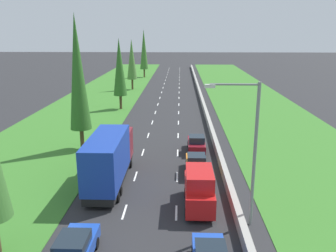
{
  "coord_description": "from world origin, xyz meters",
  "views": [
    {
      "loc": [
        1.92,
        -0.06,
        11.74
      ],
      "look_at": [
        0.46,
        42.18,
        0.29
      ],
      "focal_mm": 37.34,
      "sensor_mm": 36.0,
      "label": 1
    }
  ],
  "objects_px": {
    "maroon_hatchback_right_lane": "(196,144)",
    "red_van_right_lane": "(199,189)",
    "blue_sedan_left_lane": "(74,251)",
    "poplar_tree_fifth": "(144,49)",
    "orange_hatchback_right_lane": "(196,164)",
    "poplar_tree_second": "(78,73)",
    "poplar_tree_third": "(120,67)",
    "blue_box_truck_left_lane": "(110,158)",
    "street_light_mast": "(250,145)",
    "poplar_tree_fourth": "(132,59)"
  },
  "relations": [
    {
      "from": "maroon_hatchback_right_lane",
      "to": "poplar_tree_fifth",
      "type": "height_order",
      "value": "poplar_tree_fifth"
    },
    {
      "from": "orange_hatchback_right_lane",
      "to": "poplar_tree_third",
      "type": "height_order",
      "value": "poplar_tree_third"
    },
    {
      "from": "blue_sedan_left_lane",
      "to": "poplar_tree_third",
      "type": "bearing_deg",
      "value": 95.78
    },
    {
      "from": "orange_hatchback_right_lane",
      "to": "poplar_tree_second",
      "type": "distance_m",
      "value": 14.67
    },
    {
      "from": "poplar_tree_fifth",
      "to": "maroon_hatchback_right_lane",
      "type": "bearing_deg",
      "value": -79.26
    },
    {
      "from": "poplar_tree_second",
      "to": "poplar_tree_third",
      "type": "xyz_separation_m",
      "value": [
        0.78,
        19.34,
        -1.34
      ]
    },
    {
      "from": "maroon_hatchback_right_lane",
      "to": "blue_box_truck_left_lane",
      "type": "bearing_deg",
      "value": -132.02
    },
    {
      "from": "poplar_tree_third",
      "to": "poplar_tree_fifth",
      "type": "distance_m",
      "value": 39.42
    },
    {
      "from": "blue_box_truck_left_lane",
      "to": "street_light_mast",
      "type": "xyz_separation_m",
      "value": [
        9.62,
        -5.75,
        3.05
      ]
    },
    {
      "from": "maroon_hatchback_right_lane",
      "to": "poplar_tree_fourth",
      "type": "height_order",
      "value": "poplar_tree_fourth"
    },
    {
      "from": "red_van_right_lane",
      "to": "poplar_tree_second",
      "type": "height_order",
      "value": "poplar_tree_second"
    },
    {
      "from": "poplar_tree_fourth",
      "to": "red_van_right_lane",
      "type": "bearing_deg",
      "value": -77.36
    },
    {
      "from": "blue_sedan_left_lane",
      "to": "poplar_tree_fourth",
      "type": "distance_m",
      "value": 57.21
    },
    {
      "from": "poplar_tree_second",
      "to": "blue_box_truck_left_lane",
      "type": "bearing_deg",
      "value": -61.53
    },
    {
      "from": "poplar_tree_fifth",
      "to": "poplar_tree_third",
      "type": "bearing_deg",
      "value": -89.6
    },
    {
      "from": "maroon_hatchback_right_lane",
      "to": "poplar_tree_third",
      "type": "bearing_deg",
      "value": 118.99
    },
    {
      "from": "maroon_hatchback_right_lane",
      "to": "red_van_right_lane",
      "type": "bearing_deg",
      "value": -91.71
    },
    {
      "from": "poplar_tree_third",
      "to": "poplar_tree_fifth",
      "type": "relative_size",
      "value": 0.88
    },
    {
      "from": "blue_box_truck_left_lane",
      "to": "orange_hatchback_right_lane",
      "type": "bearing_deg",
      "value": 19.42
    },
    {
      "from": "poplar_tree_third",
      "to": "street_light_mast",
      "type": "relative_size",
      "value": 1.21
    },
    {
      "from": "blue_box_truck_left_lane",
      "to": "poplar_tree_fifth",
      "type": "relative_size",
      "value": 0.76
    },
    {
      "from": "poplar_tree_second",
      "to": "orange_hatchback_right_lane",
      "type": "bearing_deg",
      "value": -27.4
    },
    {
      "from": "poplar_tree_fourth",
      "to": "street_light_mast",
      "type": "relative_size",
      "value": 1.15
    },
    {
      "from": "blue_sedan_left_lane",
      "to": "poplar_tree_second",
      "type": "distance_m",
      "value": 20.22
    },
    {
      "from": "blue_sedan_left_lane",
      "to": "blue_box_truck_left_lane",
      "type": "bearing_deg",
      "value": 90.33
    },
    {
      "from": "maroon_hatchback_right_lane",
      "to": "poplar_tree_second",
      "type": "bearing_deg",
      "value": 178.02
    },
    {
      "from": "red_van_right_lane",
      "to": "blue_box_truck_left_lane",
      "type": "height_order",
      "value": "blue_box_truck_left_lane"
    },
    {
      "from": "red_van_right_lane",
      "to": "blue_box_truck_left_lane",
      "type": "relative_size",
      "value": 0.52
    },
    {
      "from": "red_van_right_lane",
      "to": "poplar_tree_third",
      "type": "relative_size",
      "value": 0.45
    },
    {
      "from": "orange_hatchback_right_lane",
      "to": "blue_box_truck_left_lane",
      "type": "height_order",
      "value": "blue_box_truck_left_lane"
    },
    {
      "from": "red_van_right_lane",
      "to": "poplar_tree_fifth",
      "type": "height_order",
      "value": "poplar_tree_fifth"
    },
    {
      "from": "poplar_tree_fifth",
      "to": "street_light_mast",
      "type": "xyz_separation_m",
      "value": [
        13.66,
        -72.89,
        -2.02
      ]
    },
    {
      "from": "poplar_tree_fourth",
      "to": "orange_hatchback_right_lane",
      "type": "bearing_deg",
      "value": -75.59
    },
    {
      "from": "blue_sedan_left_lane",
      "to": "blue_box_truck_left_lane",
      "type": "distance_m",
      "value": 10.12
    },
    {
      "from": "blue_sedan_left_lane",
      "to": "poplar_tree_third",
      "type": "relative_size",
      "value": 0.41
    },
    {
      "from": "blue_box_truck_left_lane",
      "to": "poplar_tree_fourth",
      "type": "relative_size",
      "value": 0.91
    },
    {
      "from": "red_van_right_lane",
      "to": "maroon_hatchback_right_lane",
      "type": "bearing_deg",
      "value": 88.29
    },
    {
      "from": "street_light_mast",
      "to": "poplar_tree_third",
      "type": "bearing_deg",
      "value": 111.8
    },
    {
      "from": "poplar_tree_fourth",
      "to": "poplar_tree_fifth",
      "type": "bearing_deg",
      "value": 88.77
    },
    {
      "from": "poplar_tree_fourth",
      "to": "poplar_tree_third",
      "type": "bearing_deg",
      "value": -87.85
    },
    {
      "from": "blue_box_truck_left_lane",
      "to": "poplar_tree_second",
      "type": "relative_size",
      "value": 0.69
    },
    {
      "from": "red_van_right_lane",
      "to": "maroon_hatchback_right_lane",
      "type": "height_order",
      "value": "red_van_right_lane"
    },
    {
      "from": "red_van_right_lane",
      "to": "blue_sedan_left_lane",
      "type": "distance_m",
      "value": 9.3
    },
    {
      "from": "poplar_tree_third",
      "to": "poplar_tree_fourth",
      "type": "xyz_separation_m",
      "value": [
        -0.71,
        19.03,
        -0.25
      ]
    },
    {
      "from": "blue_sedan_left_lane",
      "to": "poplar_tree_fifth",
      "type": "distance_m",
      "value": 77.53
    },
    {
      "from": "orange_hatchback_right_lane",
      "to": "blue_sedan_left_lane",
      "type": "relative_size",
      "value": 0.87
    },
    {
      "from": "poplar_tree_second",
      "to": "poplar_tree_fourth",
      "type": "distance_m",
      "value": 38.41
    },
    {
      "from": "blue_box_truck_left_lane",
      "to": "street_light_mast",
      "type": "bearing_deg",
      "value": -30.87
    },
    {
      "from": "poplar_tree_fourth",
      "to": "maroon_hatchback_right_lane",
      "type": "bearing_deg",
      "value": -73.27
    },
    {
      "from": "poplar_tree_fifth",
      "to": "blue_box_truck_left_lane",
      "type": "bearing_deg",
      "value": -86.56
    }
  ]
}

